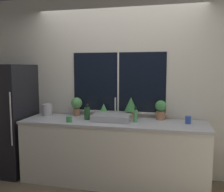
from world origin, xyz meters
TOP-DOWN VIEW (x-y plane):
  - wall_back at (0.00, 0.72)m, footprint 8.00×0.09m
  - wall_left at (-2.24, 1.50)m, footprint 0.06×7.00m
  - counter at (0.00, 0.33)m, footprint 2.57×0.68m
  - refrigerator at (-1.64, 0.34)m, footprint 0.63×0.73m
  - sink at (-0.02, 0.37)m, footprint 0.52×0.44m
  - potted_plant_far_left at (-0.63, 0.58)m, footprint 0.17×0.17m
  - potted_plant_center_left at (-0.20, 0.58)m, footprint 0.11×0.11m
  - potted_plant_center_right at (0.21, 0.58)m, footprint 0.19×0.19m
  - potted_plant_far_right at (0.64, 0.58)m, footprint 0.16×0.16m
  - soap_bottle at (0.31, 0.33)m, footprint 0.06×0.06m
  - bottle_tall at (-0.38, 0.34)m, footprint 0.08×0.08m
  - mug_blue at (1.00, 0.40)m, footprint 0.08×0.08m
  - mug_green at (-0.56, 0.12)m, footprint 0.08×0.08m
  - kettle at (-1.08, 0.49)m, footprint 0.15×0.15m

SIDE VIEW (x-z plane):
  - counter at x=0.00m, z-range 0.00..0.89m
  - refrigerator at x=-1.64m, z-range 0.00..1.67m
  - mug_green at x=-0.56m, z-range 0.88..0.96m
  - sink at x=-0.02m, z-range 0.78..1.08m
  - mug_blue at x=1.00m, z-range 0.88..0.99m
  - soap_bottle at x=0.31m, z-range 0.87..1.08m
  - bottle_tall at x=-0.38m, z-range 0.87..1.09m
  - kettle at x=-1.08m, z-range 0.88..1.08m
  - potted_plant_center_left at x=-0.20m, z-range 0.89..1.09m
  - potted_plant_far_right at x=0.64m, z-range 0.90..1.17m
  - potted_plant_far_left at x=-0.63m, z-range 0.92..1.20m
  - potted_plant_center_right at x=0.21m, z-range 0.91..1.22m
  - wall_back at x=0.00m, z-range 0.00..2.70m
  - wall_left at x=-2.24m, z-range 0.00..2.70m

